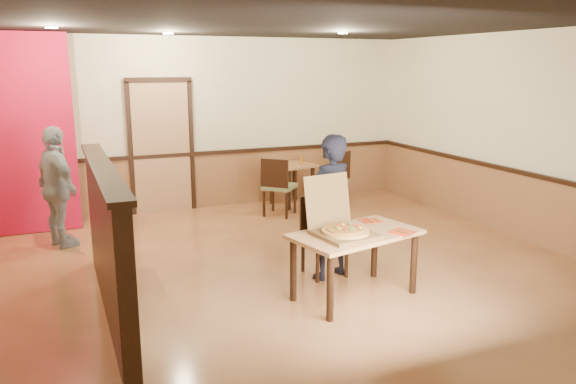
% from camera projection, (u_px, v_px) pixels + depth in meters
% --- Properties ---
extents(floor, '(7.00, 7.00, 0.00)m').
position_uv_depth(floor, '(292.00, 274.00, 6.44)').
color(floor, '#C6804D').
rests_on(floor, ground).
extents(ceiling, '(7.00, 7.00, 0.00)m').
position_uv_depth(ceiling, '(292.00, 20.00, 5.82)').
color(ceiling, black).
rests_on(ceiling, wall_back).
extents(wall_back, '(7.00, 0.00, 7.00)m').
position_uv_depth(wall_back, '(209.00, 124.00, 9.27)').
color(wall_back, '#FBF3C4').
rests_on(wall_back, floor).
extents(wall_right, '(0.00, 7.00, 7.00)m').
position_uv_depth(wall_right, '(534.00, 138.00, 7.45)').
color(wall_right, '#FBF3C4').
rests_on(wall_right, floor).
extents(wainscot_back, '(7.00, 0.04, 0.90)m').
position_uv_depth(wainscot_back, '(211.00, 180.00, 9.46)').
color(wainscot_back, brown).
rests_on(wainscot_back, floor).
extents(chair_rail_back, '(7.00, 0.06, 0.06)m').
position_uv_depth(chair_rail_back, '(210.00, 153.00, 9.33)').
color(chair_rail_back, black).
rests_on(chair_rail_back, wall_back).
extents(wainscot_right, '(0.04, 7.00, 0.90)m').
position_uv_depth(wainscot_right, '(525.00, 207.00, 7.65)').
color(wainscot_right, brown).
rests_on(wainscot_right, floor).
extents(chair_rail_right, '(0.06, 7.00, 0.06)m').
position_uv_depth(chair_rail_right, '(527.00, 174.00, 7.54)').
color(chair_rail_right, black).
rests_on(chair_rail_right, wall_right).
extents(back_door, '(0.90, 0.06, 2.10)m').
position_uv_depth(back_door, '(161.00, 148.00, 9.01)').
color(back_door, tan).
rests_on(back_door, wall_back).
extents(booth_partition, '(0.20, 3.10, 1.44)m').
position_uv_depth(booth_partition, '(107.00, 238.00, 5.34)').
color(booth_partition, black).
rests_on(booth_partition, floor).
extents(red_accent_panel, '(1.60, 0.20, 2.78)m').
position_uv_depth(red_accent_panel, '(13.00, 135.00, 7.73)').
color(red_accent_panel, red).
rests_on(red_accent_panel, floor).
extents(spot_a, '(0.14, 0.14, 0.02)m').
position_uv_depth(spot_a, '(51.00, 27.00, 6.57)').
color(spot_a, beige).
rests_on(spot_a, ceiling).
extents(spot_b, '(0.14, 0.14, 0.02)m').
position_uv_depth(spot_b, '(168.00, 33.00, 7.77)').
color(spot_b, beige).
rests_on(spot_b, ceiling).
extents(spot_c, '(0.14, 0.14, 0.02)m').
position_uv_depth(spot_c, '(343.00, 33.00, 7.70)').
color(spot_c, beige).
rests_on(spot_c, ceiling).
extents(main_table, '(1.43, 1.01, 0.69)m').
position_uv_depth(main_table, '(355.00, 242.00, 5.70)').
color(main_table, '#B77D4D').
rests_on(main_table, floor).
extents(diner_chair, '(0.45, 0.45, 0.89)m').
position_uv_depth(diner_chair, '(322.00, 232.00, 6.39)').
color(diner_chair, olive).
rests_on(diner_chair, floor).
extents(side_chair_left, '(0.65, 0.65, 0.94)m').
position_uv_depth(side_chair_left, '(278.00, 184.00, 8.83)').
color(side_chair_left, olive).
rests_on(side_chair_left, floor).
extents(side_chair_right, '(0.67, 0.67, 0.98)m').
position_uv_depth(side_chair_right, '(334.00, 178.00, 9.19)').
color(side_chair_right, olive).
rests_on(side_chair_right, floor).
extents(side_table, '(0.79, 0.79, 0.71)m').
position_uv_depth(side_table, '(292.00, 174.00, 9.56)').
color(side_table, '#B77D4D').
rests_on(side_table, floor).
extents(diner, '(0.69, 0.56, 1.62)m').
position_uv_depth(diner, '(330.00, 207.00, 6.20)').
color(diner, black).
rests_on(diner, floor).
extents(passerby, '(0.73, 1.01, 1.59)m').
position_uv_depth(passerby, '(57.00, 187.00, 7.27)').
color(passerby, '#95979D').
rests_on(passerby, floor).
extents(pizza_box, '(0.62, 0.70, 0.57)m').
position_uv_depth(pizza_box, '(342.00, 228.00, 5.57)').
color(pizza_box, brown).
rests_on(pizza_box, main_table).
extents(pizza, '(0.49, 0.49, 0.03)m').
position_uv_depth(pizza, '(345.00, 231.00, 5.52)').
color(pizza, '#D2924C').
rests_on(pizza, pizza_box).
extents(napkin_near, '(0.30, 0.30, 0.01)m').
position_uv_depth(napkin_near, '(402.00, 232.00, 5.67)').
color(napkin_near, red).
rests_on(napkin_near, main_table).
extents(napkin_far, '(0.21, 0.21, 0.01)m').
position_uv_depth(napkin_far, '(370.00, 221.00, 6.09)').
color(napkin_far, red).
rests_on(napkin_far, main_table).
extents(condiment, '(0.06, 0.06, 0.16)m').
position_uv_depth(condiment, '(302.00, 160.00, 9.46)').
color(condiment, '#8E5919').
rests_on(condiment, side_table).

